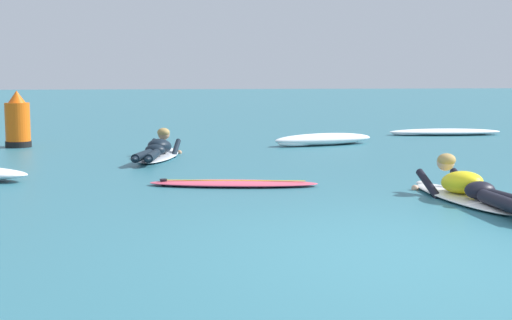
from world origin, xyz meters
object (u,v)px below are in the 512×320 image
(surfer_near, at_px, (469,190))
(channel_marker_buoy, at_px, (18,124))
(drifting_surfboard, at_px, (232,183))
(surfer_far, at_px, (158,151))

(surfer_near, xyz_separation_m, channel_marker_buoy, (-6.09, 7.12, 0.31))
(drifting_surfboard, xyz_separation_m, channel_marker_buoy, (-3.60, 5.56, 0.42))
(surfer_far, height_order, drifting_surfboard, surfer_far)
(drifting_surfboard, height_order, channel_marker_buoy, channel_marker_buoy)
(surfer_far, bearing_deg, channel_marker_buoy, 138.36)
(surfer_far, relative_size, channel_marker_buoy, 2.19)
(surfer_near, height_order, channel_marker_buoy, channel_marker_buoy)
(drifting_surfboard, distance_m, channel_marker_buoy, 6.64)
(drifting_surfboard, relative_size, channel_marker_buoy, 1.99)
(surfer_near, distance_m, surfer_far, 5.80)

